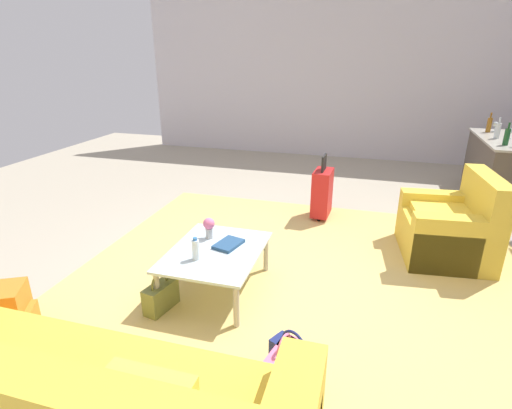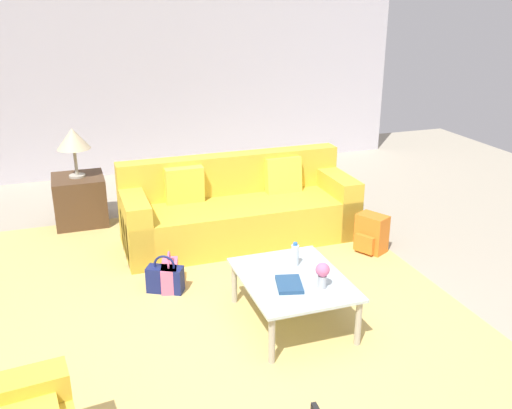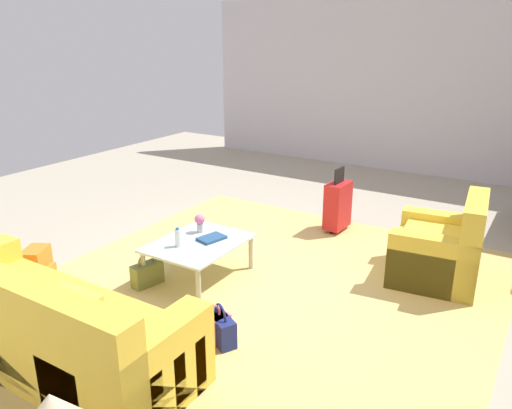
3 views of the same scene
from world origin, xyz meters
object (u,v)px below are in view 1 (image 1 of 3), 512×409
object	(u,v)px
wine_bottle_amber	(489,125)
suitcase_red	(322,192)
wine_glass_leftmost	(495,125)
wine_glass_left_of_centre	(510,131)
flower_vase	(209,226)
handbag_olive	(161,296)
wine_bottle_green	(507,136)
handbag_navy	(293,359)
backpack_orange	(14,310)
coffee_table	(216,255)
handbag_pink	(283,363)
coffee_table_book	(229,244)
bar_console	(498,168)
water_bottle	(196,249)
armchair	(453,230)
wine_bottle_clear	(498,130)

from	to	relation	value
wine_bottle_amber	suitcase_red	world-z (taller)	wine_bottle_amber
wine_glass_leftmost	wine_glass_left_of_centre	world-z (taller)	same
flower_vase	suitcase_red	size ratio (longest dim) A/B	0.24
handbag_olive	wine_bottle_amber	bearing A→B (deg)	142.93
wine_bottle_green	handbag_navy	bearing A→B (deg)	-28.46
wine_bottle_amber	backpack_orange	xyz separation A→B (m)	(4.98, -4.27, -0.83)
wine_bottle_amber	backpack_orange	distance (m)	6.61
coffee_table	handbag_pink	distance (m)	1.24
wine_bottle_green	suitcase_red	distance (m)	2.59
wine_glass_left_of_centre	coffee_table	bearing A→B (deg)	-41.95
wine_bottle_amber	suitcase_red	xyz separation A→B (m)	(1.98, -2.28, -0.66)
wine_bottle_green	wine_glass_left_of_centre	bearing A→B (deg)	160.44
coffee_table_book	backpack_orange	size ratio (longest dim) A/B	0.69
coffee_table_book	wine_bottle_amber	bearing A→B (deg)	157.44
bar_console	wine_glass_leftmost	size ratio (longest dim) A/B	10.66
flower_vase	suitcase_red	world-z (taller)	suitcase_red
water_bottle	coffee_table_book	xyz separation A→B (m)	(-0.32, 0.18, -0.08)
armchair	wine_bottle_amber	bearing A→B (deg)	163.16
flower_vase	handbag_navy	size ratio (longest dim) A/B	0.57
wine_glass_left_of_centre	wine_bottle_clear	size ratio (longest dim) A/B	0.51
armchair	flower_vase	world-z (taller)	armchair
coffee_table	handbag_pink	world-z (taller)	coffee_table
wine_bottle_clear	handbag_olive	size ratio (longest dim) A/B	0.84
backpack_orange	handbag_olive	bearing A→B (deg)	121.33
armchair	flower_vase	distance (m)	2.57
armchair	coffee_table_book	xyz separation A→B (m)	(1.19, -2.09, 0.11)
wine_glass_leftmost	wine_glass_left_of_centre	distance (m)	0.57
handbag_pink	bar_console	bearing A→B (deg)	152.67
coffee_table_book	wine_bottle_green	size ratio (longest dim) A/B	0.92
wine_bottle_green	backpack_orange	xyz separation A→B (m)	(4.03, -4.27, -0.83)
wine_bottle_clear	backpack_orange	world-z (taller)	wine_bottle_clear
coffee_table	wine_bottle_clear	xyz separation A→B (m)	(-3.48, 2.98, 0.66)
wine_bottle_clear	wine_bottle_green	size ratio (longest dim) A/B	1.00
coffee_table	backpack_orange	bearing A→B (deg)	-52.37
suitcase_red	handbag_pink	distance (m)	2.91
coffee_table_book	wine_bottle_clear	distance (m)	4.48
water_bottle	handbag_navy	world-z (taller)	water_bottle
suitcase_red	handbag_pink	world-z (taller)	suitcase_red
coffee_table_book	wine_glass_leftmost	distance (m)	4.99
wine_glass_leftmost	wine_glass_left_of_centre	bearing A→B (deg)	5.87
wine_glass_left_of_centre	suitcase_red	world-z (taller)	wine_glass_left_of_centre
wine_bottle_clear	backpack_orange	bearing A→B (deg)	-43.64
coffee_table_book	wine_bottle_amber	xyz separation A→B (m)	(-3.86, 2.90, 0.60)
water_bottle	bar_console	xyz separation A→B (m)	(-3.70, 3.20, -0.04)
handbag_pink	handbag_navy	bearing A→B (deg)	137.06
water_bottle	bar_console	world-z (taller)	bar_console
backpack_orange	wine_bottle_green	bearing A→B (deg)	133.32
suitcase_red	armchair	bearing A→B (deg)	64.79
armchair	wine_glass_leftmost	size ratio (longest dim) A/B	6.64
coffee_table_book	coffee_table	bearing A→B (deg)	-19.34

